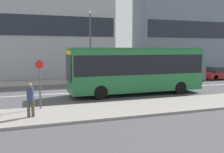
# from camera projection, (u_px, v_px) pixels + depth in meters

# --- Properties ---
(ground_plane) EXTENTS (120.00, 120.00, 0.00)m
(ground_plane) POSITION_uv_depth(u_px,v_px,m) (68.00, 93.00, 19.11)
(ground_plane) COLOR #444447
(sidewalk_near) EXTENTS (44.00, 3.50, 0.13)m
(sidewalk_near) POSITION_uv_depth(u_px,v_px,m) (86.00, 112.00, 13.22)
(sidewalk_near) COLOR gray
(sidewalk_near) RESTS_ON ground_plane
(sidewalk_far) EXTENTS (44.00, 3.50, 0.13)m
(sidewalk_far) POSITION_uv_depth(u_px,v_px,m) (58.00, 82.00, 24.98)
(sidewalk_far) COLOR gray
(sidewalk_far) RESTS_ON ground_plane
(lane_centerline) EXTENTS (41.80, 0.16, 0.01)m
(lane_centerline) POSITION_uv_depth(u_px,v_px,m) (68.00, 93.00, 19.11)
(lane_centerline) COLOR silver
(lane_centerline) RESTS_ON ground_plane
(city_bus) EXTENTS (10.06, 2.54, 3.47)m
(city_bus) POSITION_uv_depth(u_px,v_px,m) (136.00, 68.00, 18.60)
(city_bus) COLOR #236B38
(city_bus) RESTS_ON ground_plane
(parked_car_0) EXTENTS (4.20, 1.86, 1.34)m
(parked_car_0) POSITION_uv_depth(u_px,v_px,m) (183.00, 75.00, 26.12)
(parked_car_0) COLOR #4C5156
(parked_car_0) RESTS_ON ground_plane
(parked_car_1) EXTENTS (4.03, 1.74, 1.40)m
(parked_car_1) POSITION_uv_depth(u_px,v_px,m) (220.00, 73.00, 27.83)
(parked_car_1) COLOR maroon
(parked_car_1) RESTS_ON ground_plane
(pedestrian_near_stop) EXTENTS (0.35, 0.34, 1.64)m
(pedestrian_near_stop) POSITION_uv_depth(u_px,v_px,m) (30.00, 98.00, 11.91)
(pedestrian_near_stop) COLOR #4C4233
(pedestrian_near_stop) RESTS_ON sidewalk_near
(bus_stop_sign) EXTENTS (0.44, 0.12, 2.69)m
(bus_stop_sign) POSITION_uv_depth(u_px,v_px,m) (40.00, 80.00, 13.50)
(bus_stop_sign) COLOR #4C4C51
(bus_stop_sign) RESTS_ON sidewalk_near
(street_lamp) EXTENTS (0.36, 0.36, 6.95)m
(street_lamp) POSITION_uv_depth(u_px,v_px,m) (90.00, 39.00, 24.46)
(street_lamp) COLOR #4C4C51
(street_lamp) RESTS_ON sidewalk_far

